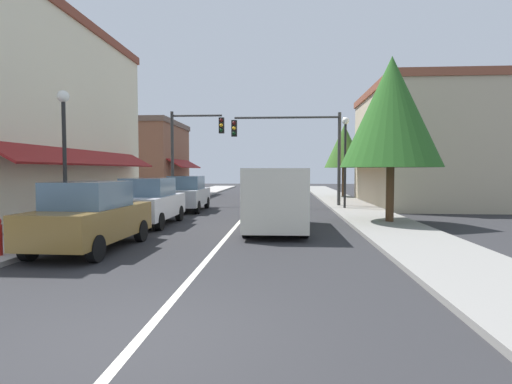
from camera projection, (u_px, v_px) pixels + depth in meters
name	position (u px, v px, depth m)	size (l,w,h in m)	color
ground_plane	(252.00, 207.00, 22.92)	(80.00, 80.00, 0.00)	#28282B
sidewalk_left	(156.00, 205.00, 23.29)	(2.60, 56.00, 0.12)	#A39E99
sidewalk_right	(352.00, 207.00, 22.54)	(2.60, 56.00, 0.12)	gray
lane_center_stripe	(252.00, 207.00, 22.92)	(0.14, 52.00, 0.01)	silver
storefront_left_block	(22.00, 117.00, 17.34)	(6.29, 14.20, 8.61)	beige
storefront_right_block	(421.00, 147.00, 24.07)	(7.25, 10.20, 6.82)	#BCAD8E
storefront_far_left	(148.00, 159.00, 33.35)	(6.32, 8.20, 5.95)	brown
parked_car_nearest_left	(91.00, 216.00, 10.52)	(1.87, 4.15, 1.77)	brown
parked_car_second_left	(149.00, 202.00, 15.34)	(1.80, 4.11, 1.77)	silver
parked_car_third_left	(187.00, 194.00, 20.75)	(1.86, 4.14, 1.77)	#B7BABF
van_in_lane	(276.00, 197.00, 14.06)	(2.05, 5.20, 2.12)	beige
traffic_signal_mast_arm	(299.00, 141.00, 22.68)	(6.04, 0.50, 5.23)	#333333
traffic_signal_left_corner	(190.00, 143.00, 24.00)	(3.20, 0.50, 5.49)	#333333
street_lamp_left_near	(64.00, 138.00, 12.59)	(0.36, 0.36, 4.49)	black
street_lamp_right_mid	(345.00, 148.00, 20.99)	(0.36, 0.36, 4.76)	black
tree_right_near	(391.00, 112.00, 15.39)	(3.77, 3.77, 6.32)	#4C331E
tree_right_far	(344.00, 146.00, 30.27)	(2.89, 2.89, 5.43)	#4C331E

